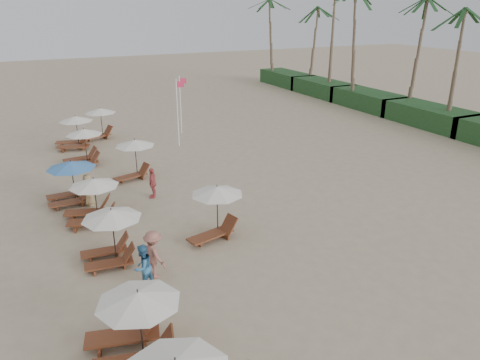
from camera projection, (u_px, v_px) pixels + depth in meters
name	position (u px, v px, depth m)	size (l,w,h in m)	color
ground	(299.00, 279.00, 16.67)	(160.00, 160.00, 0.00)	tan
shrub_hedge	(430.00, 116.00, 37.53)	(3.20, 53.00, 1.60)	#193D1C
lounger_station_1	(131.00, 326.00, 12.69)	(2.84, 2.48, 2.06)	brown
lounger_station_2	(109.00, 235.00, 17.38)	(2.48, 2.26, 2.17)	brown
lounger_station_3	(90.00, 202.00, 20.74)	(2.67, 2.48, 2.06)	brown
lounger_station_4	(69.00, 181.00, 22.74)	(2.61, 2.40, 2.15)	brown
lounger_station_5	(82.00, 148.00, 28.20)	(2.58, 2.20, 2.25)	brown
lounger_station_6	(73.00, 133.00, 31.57)	(2.75, 2.57, 2.21)	brown
inland_station_0	(214.00, 209.00, 19.21)	(2.78, 2.24, 2.22)	brown
inland_station_1	(133.00, 155.00, 25.84)	(2.67, 2.24, 2.22)	brown
inland_station_2	(98.00, 121.00, 33.66)	(2.81, 2.24, 2.22)	brown
beachgoer_mid_a	(143.00, 267.00, 15.90)	(0.81, 0.63, 1.66)	#306792
beachgoer_mid_b	(154.00, 254.00, 16.53)	(1.18, 0.68, 1.83)	#995C4E
beachgoer_far_a	(153.00, 183.00, 23.47)	(0.94, 0.39, 1.60)	#B7494A
beachgoer_far_b	(89.00, 190.00, 22.57)	(0.78, 0.51, 1.60)	tan
flag_pole_near	(178.00, 109.00, 31.50)	(0.59, 0.08, 4.69)	silver
flag_pole_far	(181.00, 102.00, 34.86)	(0.60, 0.08, 4.38)	silver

